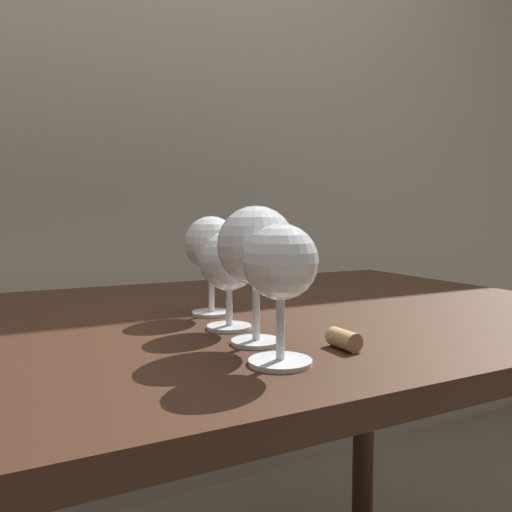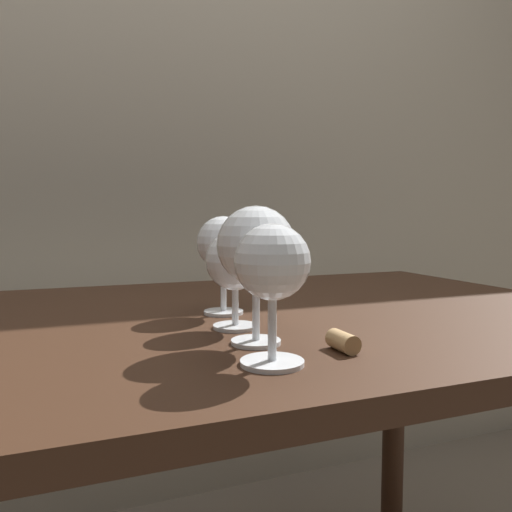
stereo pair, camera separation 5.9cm
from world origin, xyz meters
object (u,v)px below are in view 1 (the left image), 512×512
Objects in this scene: wine_glass_pinot at (281,267)px; wine_glass_white at (229,264)px; cork at (344,339)px; wine_glass_rose at (256,247)px; wine_glass_port at (212,246)px.

wine_glass_pinot is 0.17m from wine_glass_white.
wine_glass_rose is at bearing 140.02° from cork.
cork is (0.09, 0.02, -0.09)m from wine_glass_pinot.
wine_glass_pinot is at bearing -97.54° from wine_glass_port.
wine_glass_white reaches higher than cork.
wine_glass_white is at bearing -99.33° from wine_glass_port.
wine_glass_white is (0.00, 0.09, -0.03)m from wine_glass_rose.
wine_glass_port reaches higher than wine_glass_white.
cork is (0.06, -0.25, -0.09)m from wine_glass_port.
cork is at bearing -63.95° from wine_glass_white.
wine_glass_port is at bearing 103.19° from cork.
wine_glass_rose reaches higher than wine_glass_port.
cork is at bearing 10.93° from wine_glass_pinot.
wine_glass_port is 0.27m from cork.
wine_glass_pinot reaches higher than cork.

